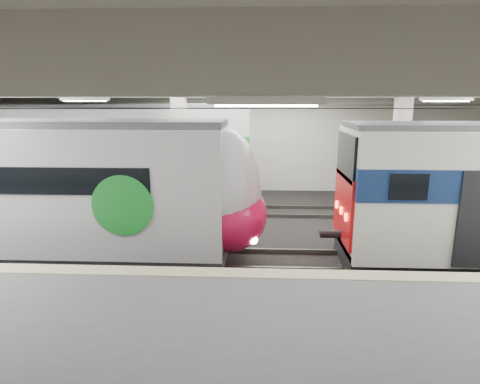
{
  "coord_description": "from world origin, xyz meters",
  "views": [
    {
      "loc": [
        -0.09,
        -11.69,
        4.99
      ],
      "look_at": [
        -0.68,
        1.0,
        2.0
      ],
      "focal_mm": 30.0,
      "sensor_mm": 36.0,
      "label": 1
    }
  ],
  "objects": [
    {
      "name": "modern_emu",
      "position": [
        -5.98,
        -0.0,
        2.15
      ],
      "size": [
        13.47,
        2.78,
        4.36
      ],
      "color": "silver",
      "rests_on": "ground"
    },
    {
      "name": "station_hall",
      "position": [
        0.0,
        -1.74,
        3.24
      ],
      "size": [
        36.0,
        24.0,
        5.75
      ],
      "color": "black",
      "rests_on": "ground"
    },
    {
      "name": "far_train",
      "position": [
        -8.0,
        5.5,
        2.45
      ],
      "size": [
        15.09,
        3.67,
        4.74
      ],
      "rotation": [
        0.0,
        0.0,
        0.04
      ],
      "color": "silver",
      "rests_on": "ground"
    }
  ]
}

